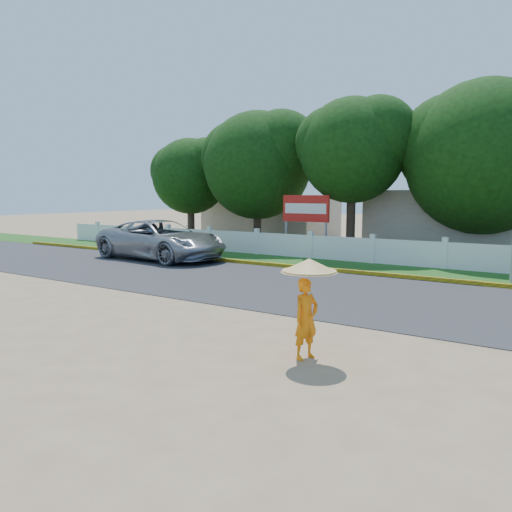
% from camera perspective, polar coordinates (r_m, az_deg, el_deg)
% --- Properties ---
extents(ground, '(120.00, 120.00, 0.00)m').
position_cam_1_polar(ground, '(12.54, -5.07, -6.86)').
color(ground, '#9E8460').
rests_on(ground, ground).
extents(road, '(60.00, 7.00, 0.02)m').
position_cam_1_polar(road, '(16.22, 4.87, -3.60)').
color(road, '#38383A').
rests_on(road, ground).
extents(grass_verge, '(60.00, 3.50, 0.03)m').
position_cam_1_polar(grass_verge, '(20.92, 11.76, -1.28)').
color(grass_verge, '#2D601E').
rests_on(grass_verge, ground).
extents(curb, '(40.00, 0.18, 0.16)m').
position_cam_1_polar(curb, '(19.36, 9.90, -1.72)').
color(curb, yellow).
rests_on(curb, ground).
extents(fence, '(40.00, 0.10, 1.10)m').
position_cam_1_polar(fence, '(22.20, 13.18, 0.56)').
color(fence, silver).
rests_on(fence, ground).
extents(building_near, '(10.00, 6.00, 3.20)m').
position_cam_1_polar(building_near, '(27.93, 23.93, 3.61)').
color(building_near, '#B7AD99').
rests_on(building_near, ground).
extents(building_far, '(8.00, 5.00, 2.80)m').
position_cam_1_polar(building_far, '(33.54, 1.71, 4.38)').
color(building_far, '#B7AD99').
rests_on(building_far, ground).
extents(vehicle, '(6.76, 3.54, 1.82)m').
position_cam_1_polar(vehicle, '(23.39, -10.78, 1.83)').
color(vehicle, '#93959A').
rests_on(vehicle, ground).
extents(monk_with_parasol, '(1.03, 1.03, 1.87)m').
position_cam_1_polar(monk_with_parasol, '(9.15, 5.91, -4.32)').
color(monk_with_parasol, orange).
rests_on(monk_with_parasol, ground).
extents(billboard, '(2.50, 0.13, 2.95)m').
position_cam_1_polar(billboard, '(24.65, 5.70, 5.06)').
color(billboard, gray).
rests_on(billboard, ground).
extents(tree_row, '(34.97, 7.64, 9.02)m').
position_cam_1_polar(tree_row, '(24.39, 25.78, 10.81)').
color(tree_row, '#473828').
rests_on(tree_row, ground).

